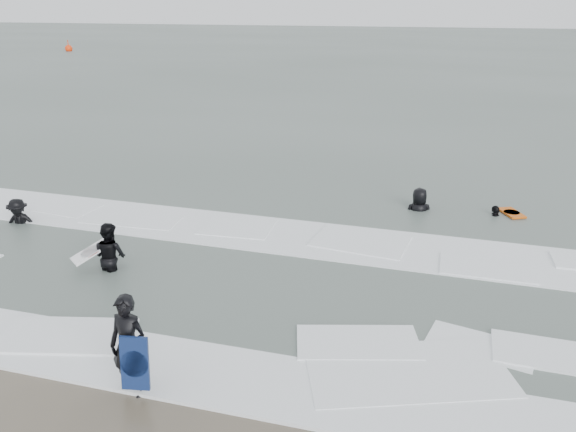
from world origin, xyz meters
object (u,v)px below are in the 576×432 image
(surfer_wading, at_px, (112,269))
(surfer_breaker, at_px, (20,225))
(surfer_centre, at_px, (134,392))
(buoy, at_px, (69,49))
(surfer_right_far, at_px, (419,211))
(surfer_right_near, at_px, (495,217))

(surfer_wading, relative_size, surfer_breaker, 1.07)
(surfer_centre, relative_size, surfer_breaker, 1.12)
(buoy, bearing_deg, surfer_right_far, -44.87)
(surfer_right_near, bearing_deg, buoy, -85.21)
(surfer_right_far, xyz_separation_m, buoy, (-52.24, 52.01, 0.42))
(surfer_breaker, xyz_separation_m, surfer_right_near, (14.15, 4.99, 0.00))
(surfer_wading, bearing_deg, surfer_breaker, -10.07)
(surfer_centre, relative_size, buoy, 1.16)
(surfer_wading, height_order, surfer_right_far, surfer_right_far)
(surfer_centre, distance_m, surfer_right_far, 11.61)
(surfer_wading, height_order, buoy, buoy)
(surfer_breaker, relative_size, buoy, 1.04)
(buoy, bearing_deg, surfer_right_near, -43.49)
(surfer_centre, xyz_separation_m, surfer_right_near, (6.55, 11.01, 0.00))
(surfer_right_far, bearing_deg, surfer_breaker, 6.68)
(surfer_right_far, bearing_deg, surfer_wading, 26.89)
(surfer_centre, height_order, surfer_right_near, surfer_centre)
(surfer_right_near, relative_size, buoy, 0.93)
(surfer_wading, bearing_deg, surfer_right_near, -132.24)
(surfer_wading, xyz_separation_m, surfer_right_far, (7.28, 6.69, 0.00))
(surfer_centre, height_order, surfer_right_far, surfer_right_far)
(surfer_wading, distance_m, surfer_right_far, 9.88)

